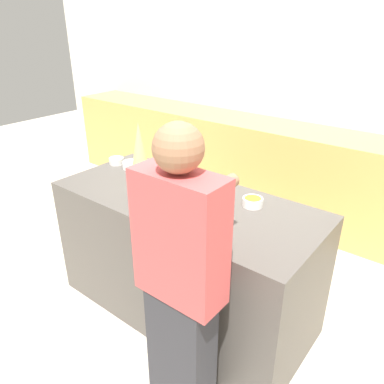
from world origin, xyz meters
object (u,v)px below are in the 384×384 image
at_px(candy_bowl_far_left, 164,171).
at_px(mug, 138,190).
at_px(candy_bowl_center_rear, 221,194).
at_px(decorative_tree, 140,152).
at_px(person, 181,285).
at_px(candy_bowl_near_tray_left, 131,165).
at_px(candy_bowl_beside_tree, 172,176).
at_px(baking_tray, 186,211).
at_px(gingerbread_house, 186,191).
at_px(candy_bowl_front_corner, 253,202).
at_px(candy_bowl_behind_tray, 116,160).

distance_m(candy_bowl_far_left, mug, 0.42).
xyz_separation_m(candy_bowl_center_rear, mug, (-0.42, -0.32, 0.02)).
relative_size(decorative_tree, person, 0.26).
xyz_separation_m(candy_bowl_near_tray_left, person, (1.11, -0.74, -0.10)).
height_order(candy_bowl_center_rear, person, person).
bearing_deg(candy_bowl_beside_tree, decorative_tree, -145.26).
bearing_deg(candy_bowl_beside_tree, baking_tray, -39.51).
xyz_separation_m(baking_tray, gingerbread_house, (0.00, 0.00, 0.13)).
xyz_separation_m(baking_tray, person, (0.34, -0.45, -0.08)).
height_order(candy_bowl_center_rear, candy_bowl_near_tray_left, candy_bowl_near_tray_left).
distance_m(candy_bowl_front_corner, candy_bowl_near_tray_left, 1.04).
distance_m(candy_bowl_far_left, candy_bowl_near_tray_left, 0.27).
distance_m(gingerbread_house, candy_bowl_beside_tree, 0.50).
relative_size(candy_bowl_far_left, person, 0.06).
distance_m(candy_bowl_beside_tree, mug, 0.34).
distance_m(baking_tray, candy_bowl_center_rear, 0.30).
height_order(candy_bowl_front_corner, candy_bowl_far_left, candy_bowl_front_corner).
xyz_separation_m(candy_bowl_far_left, mug, (0.14, -0.40, 0.03)).
bearing_deg(candy_bowl_near_tray_left, baking_tray, -20.67).
height_order(gingerbread_house, decorative_tree, decorative_tree).
bearing_deg(decorative_tree, person, -35.40).
distance_m(baking_tray, candy_bowl_beside_tree, 0.49).
bearing_deg(candy_bowl_front_corner, candy_bowl_center_rear, -173.56).
bearing_deg(candy_bowl_front_corner, baking_tray, -130.52).
xyz_separation_m(baking_tray, candy_bowl_behind_tray, (-0.93, 0.28, 0.02)).
height_order(decorative_tree, candy_bowl_behind_tray, decorative_tree).
relative_size(candy_bowl_beside_tree, mug, 1.36).
xyz_separation_m(baking_tray, candy_bowl_beside_tree, (-0.38, 0.31, 0.02)).
bearing_deg(candy_bowl_beside_tree, gingerbread_house, -39.46).
xyz_separation_m(gingerbread_house, candy_bowl_center_rear, (0.05, 0.29, -0.11)).
distance_m(baking_tray, candy_bowl_front_corner, 0.41).
distance_m(candy_bowl_front_corner, person, 0.78).
height_order(baking_tray, gingerbread_house, gingerbread_house).
relative_size(candy_bowl_front_corner, candy_bowl_behind_tray, 1.10).
distance_m(baking_tray, gingerbread_house, 0.13).
bearing_deg(candy_bowl_near_tray_left, candy_bowl_beside_tree, 3.06).
relative_size(decorative_tree, candy_bowl_near_tray_left, 3.18).
bearing_deg(candy_bowl_center_rear, person, -68.73).
distance_m(candy_bowl_beside_tree, person, 1.05).
distance_m(candy_bowl_front_corner, mug, 0.72).
relative_size(candy_bowl_behind_tray, mug, 1.19).
height_order(candy_bowl_behind_tray, mug, mug).
relative_size(candy_bowl_center_rear, candy_bowl_beside_tree, 0.97).
bearing_deg(candy_bowl_behind_tray, candy_bowl_beside_tree, 2.81).
height_order(gingerbread_house, candy_bowl_front_corner, gingerbread_house).
bearing_deg(baking_tray, candy_bowl_beside_tree, 140.49).
bearing_deg(mug, baking_tray, 4.59).
xyz_separation_m(baking_tray, candy_bowl_center_rear, (0.05, 0.29, 0.02)).
distance_m(decorative_tree, candy_bowl_near_tray_left, 0.30).
xyz_separation_m(candy_bowl_far_left, person, (0.85, -0.82, -0.10)).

